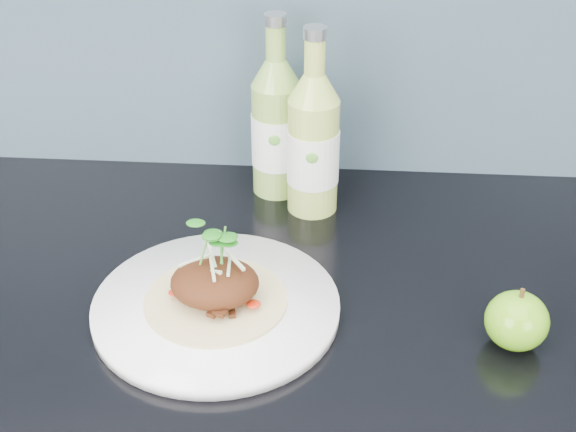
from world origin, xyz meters
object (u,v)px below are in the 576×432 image
at_px(dinner_plate, 216,307).
at_px(cider_bottle_right, 313,144).
at_px(green_apple, 517,321).
at_px(cider_bottle_left, 277,127).

xyz_separation_m(dinner_plate, cider_bottle_right, (0.10, 0.25, 0.09)).
bearing_deg(cider_bottle_right, green_apple, -67.12).
relative_size(green_apple, cider_bottle_right, 0.30).
bearing_deg(green_apple, cider_bottle_right, 130.70).
height_order(dinner_plate, cider_bottle_left, cider_bottle_left).
bearing_deg(cider_bottle_left, dinner_plate, -91.47).
bearing_deg(cider_bottle_right, dinner_plate, -130.16).
height_order(dinner_plate, green_apple, green_apple).
distance_m(cider_bottle_left, cider_bottle_right, 0.07).
xyz_separation_m(green_apple, cider_bottle_right, (-0.24, 0.28, 0.07)).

